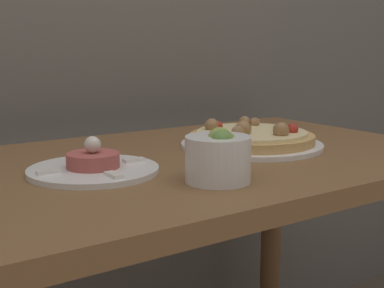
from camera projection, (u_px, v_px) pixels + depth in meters
The scene contains 4 objects.
dining_table at pixel (152, 219), 1.03m from camera, with size 1.26×0.67×0.74m.
pizza_plate at pixel (252, 139), 1.15m from camera, with size 0.31×0.31×0.06m.
tartare_plate at pixel (93, 167), 0.92m from camera, with size 0.23×0.23×0.06m.
small_bowl at pixel (218, 156), 0.86m from camera, with size 0.11×0.11×0.09m.
Camera 1 is at (-0.49, -0.53, 0.96)m, focal length 50.00 mm.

